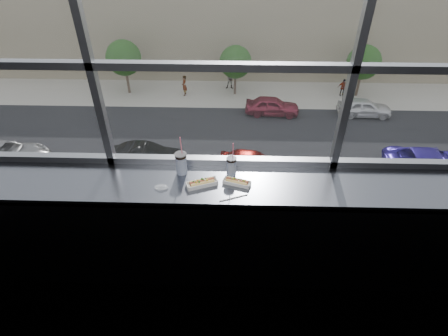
{
  "coord_description": "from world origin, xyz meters",
  "views": [
    {
      "loc": [
        0.1,
        -1.07,
        2.95
      ],
      "look_at": [
        0.03,
        1.23,
        1.25
      ],
      "focal_mm": 28.0,
      "sensor_mm": 36.0,
      "label": 1
    }
  ],
  "objects_px": {
    "car_far_c": "(365,105)",
    "tree_right": "(364,62)",
    "hotdog_tray_left": "(202,183)",
    "pedestrian_a": "(184,84)",
    "hotdog_tray_right": "(237,182)",
    "car_near_a": "(1,152)",
    "pedestrian_b": "(231,77)",
    "car_far_b": "(272,103)",
    "tree_center": "(235,62)",
    "soda_cup_right": "(231,165)",
    "loose_straw": "(234,198)",
    "car_near_b": "(145,155)",
    "car_near_c": "(252,158)",
    "tree_left": "(124,58)",
    "pedestrian_d": "(343,86)",
    "soda_cup_left": "(181,162)",
    "wrapper": "(161,187)"
  },
  "relations": [
    {
      "from": "car_far_c",
      "to": "car_far_b",
      "type": "height_order",
      "value": "car_far_b"
    },
    {
      "from": "car_near_a",
      "to": "pedestrian_a",
      "type": "bearing_deg",
      "value": -41.38
    },
    {
      "from": "hotdog_tray_right",
      "to": "car_far_b",
      "type": "height_order",
      "value": "hotdog_tray_right"
    },
    {
      "from": "car_near_a",
      "to": "pedestrian_d",
      "type": "height_order",
      "value": "car_near_a"
    },
    {
      "from": "tree_right",
      "to": "soda_cup_left",
      "type": "bearing_deg",
      "value": -112.8
    },
    {
      "from": "hotdog_tray_left",
      "to": "soda_cup_right",
      "type": "height_order",
      "value": "soda_cup_right"
    },
    {
      "from": "hotdog_tray_left",
      "to": "car_far_b",
      "type": "height_order",
      "value": "hotdog_tray_left"
    },
    {
      "from": "tree_center",
      "to": "car_near_c",
      "type": "bearing_deg",
      "value": -84.59
    },
    {
      "from": "hotdog_tray_left",
      "to": "pedestrian_a",
      "type": "bearing_deg",
      "value": 78.0
    },
    {
      "from": "car_near_b",
      "to": "tree_left",
      "type": "bearing_deg",
      "value": 19.52
    },
    {
      "from": "wrapper",
      "to": "tree_center",
      "type": "distance_m",
      "value": 29.78
    },
    {
      "from": "soda_cup_left",
      "to": "car_near_a",
      "type": "relative_size",
      "value": 0.06
    },
    {
      "from": "car_far_c",
      "to": "loose_straw",
      "type": "bearing_deg",
      "value": 158.66
    },
    {
      "from": "tree_left",
      "to": "tree_center",
      "type": "height_order",
      "value": "tree_left"
    },
    {
      "from": "car_far_b",
      "to": "pedestrian_a",
      "type": "distance_m",
      "value": 8.58
    },
    {
      "from": "car_far_b",
      "to": "car_near_b",
      "type": "bearing_deg",
      "value": 135.24
    },
    {
      "from": "pedestrian_b",
      "to": "tree_right",
      "type": "xyz_separation_m",
      "value": [
        11.73,
        -1.19,
        2.01
      ]
    },
    {
      "from": "tree_left",
      "to": "tree_right",
      "type": "bearing_deg",
      "value": 0.0
    },
    {
      "from": "hotdog_tray_left",
      "to": "hotdog_tray_right",
      "type": "relative_size",
      "value": 1.11
    },
    {
      "from": "soda_cup_right",
      "to": "car_near_b",
      "type": "bearing_deg",
      "value": 109.31
    },
    {
      "from": "loose_straw",
      "to": "car_near_b",
      "type": "height_order",
      "value": "loose_straw"
    },
    {
      "from": "soda_cup_right",
      "to": "tree_center",
      "type": "height_order",
      "value": "soda_cup_right"
    },
    {
      "from": "hotdog_tray_left",
      "to": "tree_right",
      "type": "distance_m",
      "value": 31.9
    },
    {
      "from": "car_far_b",
      "to": "pedestrian_b",
      "type": "height_order",
      "value": "pedestrian_b"
    },
    {
      "from": "soda_cup_right",
      "to": "tree_left",
      "type": "distance_m",
      "value": 31.13
    },
    {
      "from": "car_far_c",
      "to": "tree_right",
      "type": "xyz_separation_m",
      "value": [
        0.56,
        4.0,
        2.13
      ]
    },
    {
      "from": "car_near_a",
      "to": "car_near_b",
      "type": "height_order",
      "value": "car_near_b"
    },
    {
      "from": "car_far_b",
      "to": "tree_center",
      "type": "height_order",
      "value": "tree_center"
    },
    {
      "from": "car_far_b",
      "to": "pedestrian_d",
      "type": "relative_size",
      "value": 3.18
    },
    {
      "from": "soda_cup_right",
      "to": "hotdog_tray_left",
      "type": "bearing_deg",
      "value": -146.38
    },
    {
      "from": "pedestrian_b",
      "to": "hotdog_tray_left",
      "type": "bearing_deg",
      "value": -89.84
    },
    {
      "from": "pedestrian_d",
      "to": "hotdog_tray_left",
      "type": "bearing_deg",
      "value": -109.96
    },
    {
      "from": "soda_cup_right",
      "to": "car_far_c",
      "type": "xyz_separation_m",
      "value": [
        10.84,
        24.16,
        -11.15
      ]
    },
    {
      "from": "hotdog_tray_left",
      "to": "car_near_a",
      "type": "bearing_deg",
      "value": 111.8
    },
    {
      "from": "car_near_a",
      "to": "pedestrian_b",
      "type": "xyz_separation_m",
      "value": [
        14.92,
        13.19,
        -0.02
      ]
    },
    {
      "from": "car_near_a",
      "to": "car_far_b",
      "type": "relative_size",
      "value": 1.1
    },
    {
      "from": "car_near_b",
      "to": "pedestrian_d",
      "type": "height_order",
      "value": "car_near_b"
    },
    {
      "from": "tree_right",
      "to": "hotdog_tray_left",
      "type": "bearing_deg",
      "value": -112.36
    },
    {
      "from": "hotdog_tray_right",
      "to": "car_near_c",
      "type": "relative_size",
      "value": 0.04
    },
    {
      "from": "pedestrian_d",
      "to": "tree_left",
      "type": "bearing_deg",
      "value": 179.81
    },
    {
      "from": "loose_straw",
      "to": "tree_left",
      "type": "height_order",
      "value": "loose_straw"
    },
    {
      "from": "car_far_b",
      "to": "car_near_c",
      "type": "distance_m",
      "value": 8.24
    },
    {
      "from": "soda_cup_left",
      "to": "car_far_c",
      "type": "relative_size",
      "value": 0.06
    },
    {
      "from": "pedestrian_d",
      "to": "pedestrian_b",
      "type": "height_order",
      "value": "pedestrian_b"
    },
    {
      "from": "tree_center",
      "to": "car_near_a",
      "type": "bearing_deg",
      "value": -141.97
    },
    {
      "from": "pedestrian_d",
      "to": "tree_right",
      "type": "distance_m",
      "value": 2.58
    },
    {
      "from": "hotdog_tray_left",
      "to": "car_far_c",
      "type": "height_order",
      "value": "hotdog_tray_left"
    },
    {
      "from": "pedestrian_a",
      "to": "pedestrian_d",
      "type": "bearing_deg",
      "value": 91.26
    },
    {
      "from": "car_near_a",
      "to": "pedestrian_b",
      "type": "relative_size",
      "value": 2.99
    },
    {
      "from": "car_far_b",
      "to": "pedestrian_b",
      "type": "xyz_separation_m",
      "value": [
        -3.55,
        5.19,
        0.09
      ]
    }
  ]
}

